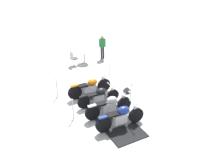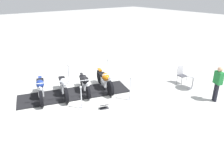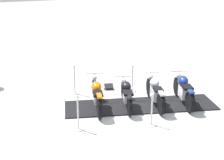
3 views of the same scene
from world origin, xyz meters
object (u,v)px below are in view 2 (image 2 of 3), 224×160
stanchion_left_rear (108,72)px  info_placard (104,107)px  stanchion_left_mid (69,77)px  cafe_chair_near_table (181,74)px  motorcycle_navy (41,89)px  bystander_person (218,81)px  motorcycle_copper (105,80)px  stanchion_right_mid (82,101)px  motorcycle_chrome (64,86)px  cafe_table (193,78)px  stanchion_right_rear (130,92)px  motorcycle_black (85,83)px

stanchion_left_rear → info_placard: (-2.80, 2.26, -0.26)m
stanchion_left_mid → cafe_chair_near_table: (-3.71, -4.73, 0.24)m
motorcycle_navy → bystander_person: 7.90m
stanchion_left_mid → info_placard: stanchion_left_mid is taller
motorcycle_copper → stanchion_right_mid: 2.13m
cafe_chair_near_table → stanchion_right_mid: bearing=-88.6°
motorcycle_chrome → bystander_person: bearing=66.3°
stanchion_left_rear → cafe_chair_near_table: 4.02m
motorcycle_chrome → cafe_table: motorcycle_chrome is taller
stanchion_right_rear → bystander_person: bystander_person is taller
bystander_person → motorcycle_black: bearing=-21.4°
motorcycle_navy → info_placard: bearing=56.3°
motorcycle_copper → cafe_table: (-2.60, -3.57, 0.06)m
stanchion_right_mid → stanchion_left_mid: bearing=-16.8°
motorcycle_black → stanchion_right_mid: 1.56m
stanchion_left_mid → info_placard: (-3.45, 0.11, -0.24)m
motorcycle_copper → bystander_person: bystander_person is taller
motorcycle_chrome → stanchion_left_rear: stanchion_left_rear is taller
motorcycle_copper → stanchion_right_mid: motorcycle_copper is taller
stanchion_left_mid → stanchion_right_rear: size_ratio=0.90×
motorcycle_navy → motorcycle_chrome: size_ratio=0.96×
motorcycle_copper → stanchion_right_rear: 1.63m
stanchion_left_mid → cafe_table: 6.46m
stanchion_left_mid → stanchion_left_rear: 2.24m
stanchion_right_rear → stanchion_left_rear: (2.89, -0.87, -0.08)m
motorcycle_chrome → cafe_chair_near_table: size_ratio=2.31×
motorcycle_navy → motorcycle_copper: 3.07m
stanchion_right_rear → cafe_table: 3.47m
motorcycle_navy → motorcycle_black: 2.05m
stanchion_right_mid → stanchion_left_rear: size_ratio=0.96×
motorcycle_copper → stanchion_left_rear: (1.28, -1.12, -0.18)m
motorcycle_chrome → stanchion_left_mid: bearing=162.3°
motorcycle_navy → stanchion_right_mid: size_ratio=2.04×
stanchion_right_mid → motorcycle_black: bearing=-36.0°
stanchion_right_rear → stanchion_left_mid: bearing=19.8°
motorcycle_black → stanchion_left_rear: 2.33m
stanchion_right_rear → bystander_person: (-2.37, -3.02, 0.57)m
motorcycle_chrome → info_placard: (-2.12, -0.82, -0.43)m
stanchion_left_rear → cafe_chair_near_table: stanchion_left_rear is taller
motorcycle_chrome → stanchion_right_rear: size_ratio=1.95×
motorcycle_navy → motorcycle_black: motorcycle_navy is taller
motorcycle_chrome → motorcycle_black: bearing=90.0°
cafe_chair_near_table → info_placard: bearing=-83.4°
stanchion_left_rear → cafe_chair_near_table: size_ratio=1.14×
stanchion_left_mid → motorcycle_navy: bearing=118.3°
info_placard → motorcycle_black: bearing=-78.0°
motorcycle_chrome → stanchion_left_mid: (1.33, -0.93, -0.19)m
cafe_table → motorcycle_chrome: bearing=59.9°
motorcycle_chrome → stanchion_left_mid: size_ratio=2.18×
motorcycle_black → bystander_person: size_ratio=1.27×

